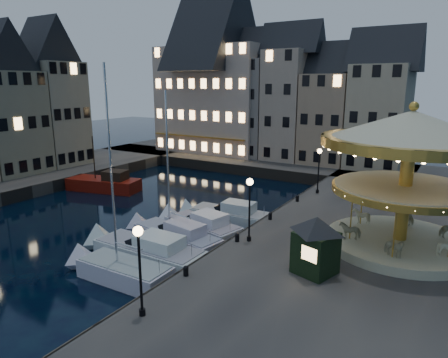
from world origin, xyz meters
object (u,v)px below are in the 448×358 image
Objects in this scene: bollard_c at (270,216)px; motorboat_b at (144,251)px; streetlamp_c at (319,164)px; red_fishing_boat at (105,184)px; bollard_b at (237,237)px; motorboat_d at (199,226)px; bollard_a at (186,270)px; ticket_kiosk at (316,235)px; motorboat_e at (226,215)px; streetlamp_a at (139,258)px; motorboat_c at (173,236)px; bollard_d at (297,198)px; motorboat_a at (118,270)px; carousel at (409,154)px; streetlamp_b at (250,201)px.

bollard_c is 9.70m from motorboat_b.
streetlamp_c is 0.51× the size of red_fishing_boat.
motorboat_d reaches higher than bollard_b.
bollard_a is 7.17m from ticket_kiosk.
bollard_a is 0.07× the size of red_fishing_boat.
motorboat_d is (-4.73, 7.94, -0.96)m from bollard_a.
streetlamp_c is at bearing 86.19° from bollard_c.
bollard_a is at bearing -68.83° from motorboat_e.
motorboat_b is 1.12× the size of motorboat_e.
motorboat_b reaches higher than bollard_c.
motorboat_c is at bearing 121.70° from streetlamp_a.
motorboat_a is at bearing -106.11° from bollard_d.
bollard_d is 14.63m from motorboat_b.
bollard_b and bollard_d have the same top height.
carousel reaches higher than motorboat_e.
motorboat_d is at bearing 114.07° from streetlamp_a.
motorboat_a reaches higher than bollard_a.
carousel is at bearing -4.97° from motorboat_e.
streetlamp_b is 22.61m from red_fishing_boat.
streetlamp_b and streetlamp_c have the same top height.
bollard_c is 0.16× the size of ticket_kiosk.
streetlamp_b is 0.54× the size of motorboat_e.
motorboat_a is at bearing -90.00° from motorboat_d.
streetlamp_b is 7.32× the size of bollard_a.
motorboat_a is (-5.33, 3.61, -3.48)m from streetlamp_a.
bollard_a is at bearing 98.53° from streetlamp_a.
motorboat_b is 5.61m from motorboat_d.
carousel reaches higher than streetlamp_b.
streetlamp_c reaches higher than ticket_kiosk.
streetlamp_b is 0.38× the size of motorboat_c.
bollard_d is (0.00, 5.50, 0.00)m from bollard_c.
streetlamp_a is at bearing -122.79° from ticket_kiosk.
red_fishing_boat is (-21.21, 17.10, -3.31)m from streetlamp_a.
motorboat_d reaches higher than bollard_d.
motorboat_e is 14.97m from carousel.
ticket_kiosk is at bearing 8.33° from motorboat_b.
bollard_d is (0.00, 16.00, 0.00)m from bollard_a.
streetlamp_a is 0.56× the size of motorboat_d.
streetlamp_a is 0.54× the size of motorboat_e.
motorboat_a is at bearing -40.35° from red_fishing_boat.
motorboat_b is at bearing -108.53° from streetlamp_c.
bollard_a is 24.44m from red_fishing_boat.
streetlamp_c is at bearing 131.80° from carousel.
motorboat_a is 1.53× the size of motorboat_d.
motorboat_b is at bearing -122.26° from bollard_c.
streetlamp_b reaches higher than motorboat_d.
carousel reaches higher than motorboat_d.
motorboat_a is 1.47× the size of motorboat_e.
motorboat_a is (-4.73, -16.39, -1.07)m from bollard_d.
bollard_a is 4.87m from motorboat_a.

